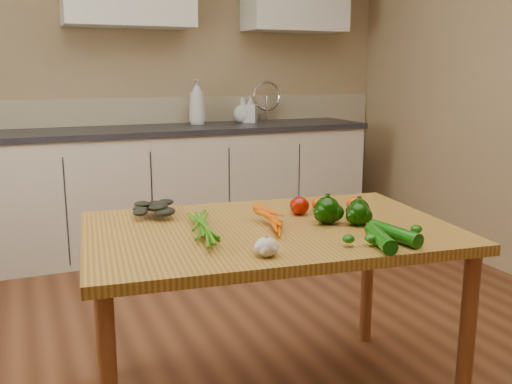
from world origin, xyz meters
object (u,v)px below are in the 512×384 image
(tomato_a, at_px, (299,206))
(soap_bottle_b, at_px, (250,109))
(garlic_bulb, at_px, (266,247))
(zucchini_b, at_px, (380,238))
(pepper_c, at_px, (359,214))
(tomato_c, at_px, (354,204))
(tomato_b, at_px, (319,204))
(carrot_bunch, at_px, (250,221))
(pepper_b, at_px, (359,210))
(zucchini_a, at_px, (394,234))
(table, at_px, (269,247))
(leafy_greens, at_px, (156,206))
(soap_bottle_a, at_px, (197,102))
(soap_bottle_c, at_px, (243,110))
(pepper_a, at_px, (327,210))

(tomato_a, bearing_deg, soap_bottle_b, 72.88)
(garlic_bulb, relative_size, zucchini_b, 0.34)
(pepper_c, bearing_deg, garlic_bulb, -156.72)
(tomato_c, bearing_deg, tomato_b, 149.88)
(carrot_bunch, xyz_separation_m, pepper_b, (0.44, -0.04, 0.01))
(carrot_bunch, height_order, zucchini_a, carrot_bunch)
(tomato_c, height_order, zucchini_b, tomato_c)
(tomato_c, distance_m, zucchini_a, 0.42)
(table, height_order, leafy_greens, leafy_greens)
(tomato_a, relative_size, tomato_b, 1.30)
(soap_bottle_a, xyz_separation_m, garlic_bulb, (-0.57, -2.60, -0.31))
(soap_bottle_b, distance_m, zucchini_a, 2.66)
(soap_bottle_a, xyz_separation_m, leafy_greens, (-0.79, -1.99, -0.29))
(zucchini_a, bearing_deg, soap_bottle_b, 78.54)
(soap_bottle_c, bearing_deg, carrot_bunch, -152.34)
(leafy_greens, distance_m, pepper_b, 0.80)
(pepper_c, distance_m, tomato_a, 0.27)
(pepper_c, height_order, tomato_b, pepper_c)
(soap_bottle_c, height_order, pepper_c, soap_bottle_c)
(zucchini_a, bearing_deg, zucchini_b, -161.28)
(pepper_a, relative_size, tomato_a, 1.28)
(carrot_bunch, height_order, pepper_b, pepper_b)
(soap_bottle_a, xyz_separation_m, soap_bottle_c, (0.38, 0.02, -0.07))
(soap_bottle_a, distance_m, pepper_c, 2.42)
(pepper_a, distance_m, pepper_b, 0.14)
(tomato_b, bearing_deg, table, -152.94)
(pepper_b, bearing_deg, soap_bottle_c, 79.36)
(pepper_c, height_order, tomato_c, pepper_c)
(leafy_greens, xyz_separation_m, tomato_c, (0.78, -0.22, -0.02))
(soap_bottle_a, distance_m, tomato_b, 2.16)
(pepper_c, xyz_separation_m, zucchini_a, (0.00, -0.22, -0.02))
(pepper_b, xyz_separation_m, tomato_b, (-0.07, 0.20, -0.01))
(carrot_bunch, height_order, tomato_b, carrot_bunch)
(pepper_a, xyz_separation_m, pepper_c, (0.10, -0.07, -0.01))
(tomato_b, relative_size, zucchini_a, 0.28)
(tomato_b, bearing_deg, soap_bottle_a, 86.49)
(table, distance_m, tomato_a, 0.25)
(leafy_greens, bearing_deg, soap_bottle_b, 58.39)
(soap_bottle_c, xyz_separation_m, garlic_bulb, (-0.95, -2.62, -0.24))
(garlic_bulb, height_order, tomato_a, tomato_a)
(tomato_b, relative_size, tomato_c, 0.90)
(pepper_b, xyz_separation_m, pepper_c, (-0.04, -0.06, 0.00))
(leafy_greens, distance_m, tomato_a, 0.58)
(pepper_b, relative_size, zucchini_a, 0.39)
(soap_bottle_c, height_order, zucchini_a, soap_bottle_c)
(soap_bottle_b, distance_m, leafy_greens, 2.32)
(soap_bottle_a, height_order, carrot_bunch, soap_bottle_a)
(zucchini_b, bearing_deg, table, 124.50)
(carrot_bunch, xyz_separation_m, garlic_bulb, (-0.07, -0.30, -0.00))
(soap_bottle_c, bearing_deg, pepper_a, -145.28)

